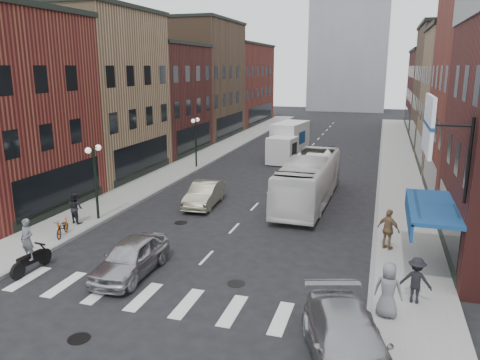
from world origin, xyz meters
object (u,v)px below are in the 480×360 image
object	(u,v)px
bike_rack	(63,227)
motorcycle_rider	(29,247)
streetlamp_far	(196,133)
curb_car	(348,344)
ped_right_b	(388,229)
sedan_left_near	(131,257)
sedan_left_far	(204,194)
parked_bicycle	(63,228)
ped_right_a	(416,280)
billboard_sign	(431,127)
transit_bus	(309,180)
ped_right_c	(388,290)
streetlamp_near	(95,168)
box_truck	(288,142)
ped_left_solo	(75,208)

from	to	relation	value
bike_rack	motorcycle_rider	bearing A→B (deg)	-70.83
streetlamp_far	bike_rack	xyz separation A→B (m)	(-0.20, -16.70, -2.36)
curb_car	ped_right_b	size ratio (longest dim) A/B	2.79
sedan_left_near	motorcycle_rider	bearing A→B (deg)	-166.72
sedan_left_far	parked_bicycle	distance (m)	8.51
ped_right_a	billboard_sign	bearing A→B (deg)	-86.02
ped_right_b	bike_rack	bearing A→B (deg)	42.12
streetlamp_far	transit_bus	bearing A→B (deg)	-34.98
sedan_left_far	ped_right_c	size ratio (longest dim) A/B	2.31
transit_bus	parked_bicycle	bearing A→B (deg)	-135.79
streetlamp_near	motorcycle_rider	distance (m)	6.79
sedan_left_near	ped_right_b	world-z (taller)	ped_right_b
transit_bus	curb_car	bearing A→B (deg)	-75.67
billboard_sign	parked_bicycle	size ratio (longest dim) A/B	2.42
ped_right_b	sedan_left_far	bearing A→B (deg)	9.45
box_truck	billboard_sign	bearing A→B (deg)	-59.89
sedan_left_near	sedan_left_far	bearing A→B (deg)	93.28
streetlamp_far	parked_bicycle	size ratio (longest dim) A/B	2.69
transit_bus	ped_right_c	distance (m)	13.67
transit_bus	ped_left_solo	distance (m)	13.46
streetlamp_near	transit_bus	xyz separation A→B (m)	(10.33, 6.77, -1.45)
streetlamp_far	ped_right_a	distance (m)	24.68
motorcycle_rider	curb_car	world-z (taller)	motorcycle_rider
streetlamp_near	ped_right_c	size ratio (longest dim) A/B	2.21
billboard_sign	curb_car	size ratio (longest dim) A/B	0.71
streetlamp_far	transit_bus	xyz separation A→B (m)	(10.33, -7.23, -1.45)
transit_bus	streetlamp_near	bearing A→B (deg)	-145.14
curb_car	ped_right_a	xyz separation A→B (m)	(1.96, 4.24, 0.22)
billboard_sign	streetlamp_near	size ratio (longest dim) A/B	0.90
bike_rack	sedan_left_far	bearing A→B (deg)	56.61
billboard_sign	box_truck	xyz separation A→B (m)	(-9.61, 23.58, -4.55)
streetlamp_near	sedan_left_far	xyz separation A→B (m)	(4.46, 4.36, -2.20)
transit_bus	ped_right_a	size ratio (longest dim) A/B	6.37
bike_rack	sedan_left_far	world-z (taller)	sedan_left_far
curb_car	billboard_sign	bearing A→B (deg)	52.34
transit_bus	sedan_left_near	xyz separation A→B (m)	(-5.20, -12.22, -0.72)
motorcycle_rider	sedan_left_far	xyz separation A→B (m)	(3.36, 10.80, -0.36)
box_truck	ped_right_b	xyz separation A→B (m)	(8.58, -20.08, -0.50)
ped_right_c	box_truck	bearing A→B (deg)	-61.57
billboard_sign	transit_bus	world-z (taller)	billboard_sign
sedan_left_near	ped_right_a	size ratio (longest dim) A/B	2.63
bike_rack	ped_right_a	distance (m)	16.21
parked_bicycle	ped_right_c	bearing A→B (deg)	-30.84
ped_right_a	box_truck	bearing A→B (deg)	-59.75
bike_rack	motorcycle_rider	world-z (taller)	motorcycle_rider
motorcycle_rider	ped_left_solo	xyz separation A→B (m)	(-1.76, 5.45, -0.10)
sedan_left_near	ped_left_solo	world-z (taller)	ped_left_solo
box_truck	ped_left_solo	xyz separation A→B (m)	(-7.04, -21.07, -0.61)
motorcycle_rider	ped_right_a	distance (m)	14.85
streetlamp_far	sedan_left_far	size ratio (longest dim) A/B	0.96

